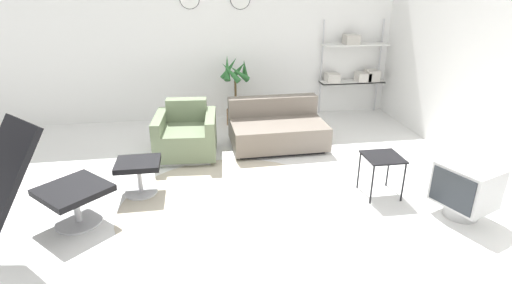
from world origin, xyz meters
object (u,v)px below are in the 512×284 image
object	(u,v)px
ottoman	(139,170)
side_table	(382,161)
crt_television	(465,189)
shelf_unit	(354,68)
lounge_chair	(19,173)
armchair_red	(186,136)
couch_low	(277,129)
potted_plant	(235,94)

from	to	relation	value
ottoman	side_table	xyz separation A→B (m)	(2.60, -0.43, 0.12)
ottoman	crt_television	size ratio (longest dim) A/B	0.75
ottoman	shelf_unit	xyz separation A→B (m)	(3.36, 2.37, 0.53)
lounge_chair	armchair_red	size ratio (longest dim) A/B	1.46
couch_low	lounge_chair	bearing A→B (deg)	35.27
potted_plant	shelf_unit	world-z (taller)	shelf_unit
shelf_unit	crt_television	bearing A→B (deg)	-92.44
lounge_chair	crt_television	distance (m)	4.08
armchair_red	crt_television	distance (m)	3.34
armchair_red	potted_plant	world-z (taller)	potted_plant
ottoman	shelf_unit	distance (m)	4.15
side_table	potted_plant	bearing A→B (deg)	116.93
lounge_chair	side_table	bearing A→B (deg)	52.40
couch_low	crt_television	size ratio (longest dim) A/B	2.10
shelf_unit	side_table	bearing A→B (deg)	-105.20
crt_television	shelf_unit	distance (m)	3.39
side_table	shelf_unit	bearing A→B (deg)	74.80
crt_television	potted_plant	world-z (taller)	potted_plant
ottoman	lounge_chair	bearing A→B (deg)	-136.27
couch_low	side_table	world-z (taller)	couch_low
crt_television	lounge_chair	bearing A→B (deg)	66.67
crt_television	side_table	bearing A→B (deg)	28.01
ottoman	crt_television	distance (m)	3.36
ottoman	potted_plant	world-z (taller)	potted_plant
lounge_chair	armchair_red	bearing A→B (deg)	99.14
crt_television	shelf_unit	bearing A→B (deg)	-23.35
side_table	crt_television	world-z (taller)	crt_television
couch_low	side_table	bearing A→B (deg)	116.41
lounge_chair	potted_plant	size ratio (longest dim) A/B	1.09
armchair_red	potted_plant	xyz separation A→B (m)	(0.79, 1.16, 0.23)
ottoman	crt_television	xyz separation A→B (m)	(3.22, -0.97, 0.02)
lounge_chair	armchair_red	distance (m)	2.27
crt_television	shelf_unit	xyz separation A→B (m)	(0.14, 3.34, 0.50)
crt_television	couch_low	bearing A→B (deg)	13.53
potted_plant	couch_low	bearing A→B (deg)	-64.46
ottoman	crt_television	world-z (taller)	crt_television
ottoman	shelf_unit	world-z (taller)	shelf_unit
armchair_red	potted_plant	distance (m)	1.42
lounge_chair	couch_low	xyz separation A→B (m)	(2.61, 1.94, -0.47)
ottoman	armchair_red	xyz separation A→B (m)	(0.51, 0.98, -0.01)
lounge_chair	armchair_red	world-z (taller)	lounge_chair
shelf_unit	couch_low	bearing A→B (deg)	-142.25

